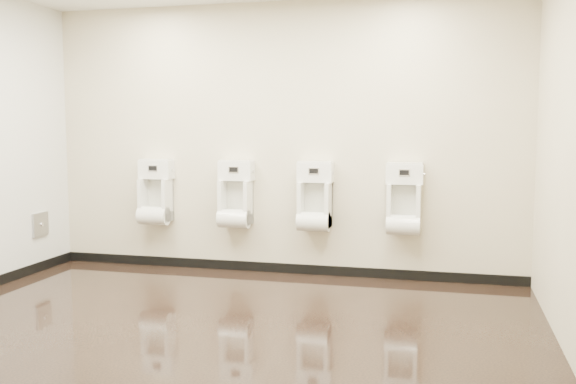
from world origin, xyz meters
name	(u,v)px	position (x,y,z in m)	size (l,w,h in m)	color
ground	(223,321)	(0.00, 0.00, 0.00)	(5.00, 3.50, 0.00)	black
back_wall	(279,139)	(0.00, 1.75, 1.40)	(5.00, 0.02, 2.80)	beige
front_wall	(101,153)	(0.00, -1.75, 1.40)	(5.00, 0.02, 2.80)	beige
right_wall	(570,146)	(2.50, 0.00, 1.40)	(0.02, 3.50, 2.80)	beige
skirting_back	(279,268)	(0.00, 1.74, 0.05)	(5.00, 0.02, 0.10)	black
access_panel	(40,224)	(-2.48, 1.20, 0.50)	(0.04, 0.25, 0.25)	#9E9EA3
urinal_0	(155,197)	(-1.35, 1.63, 0.78)	(0.37, 0.28, 0.69)	white
urinal_1	(235,199)	(-0.44, 1.63, 0.78)	(0.37, 0.28, 0.69)	white
urinal_2	(315,202)	(0.40, 1.63, 0.78)	(0.37, 0.28, 0.69)	white
urinal_3	(404,204)	(1.29, 1.63, 0.78)	(0.37, 0.28, 0.69)	white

